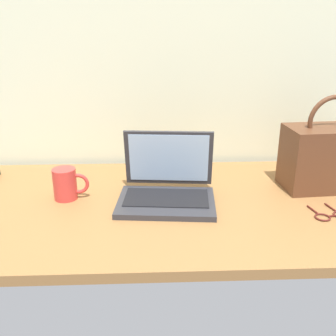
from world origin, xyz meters
TOP-DOWN VIEW (x-y plane):
  - desk at (0.00, 0.00)m, footprint 1.60×0.76m
  - laptop at (-0.01, 0.02)m, footprint 0.33×0.29m
  - coffee_mug at (-0.34, 0.04)m, footprint 0.12×0.08m
  - eyeglasses at (0.48, -0.12)m, footprint 0.12×0.12m
  - handbag at (0.56, 0.10)m, footprint 0.31×0.18m

SIDE VIEW (x-z plane):
  - desk at x=0.00m, z-range 0.00..0.03m
  - eyeglasses at x=0.48m, z-range 0.03..0.04m
  - laptop at x=-0.01m, z-range -0.03..0.18m
  - coffee_mug at x=-0.34m, z-range 0.03..0.13m
  - handbag at x=0.56m, z-range -0.02..0.31m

